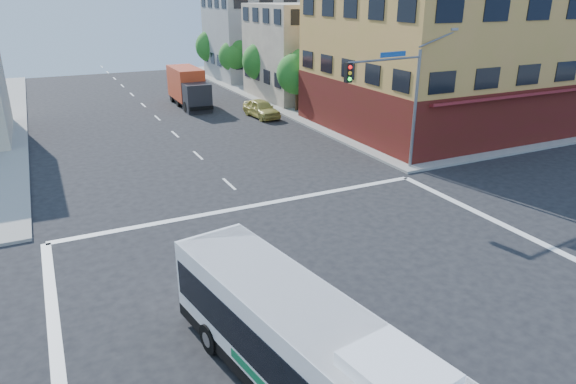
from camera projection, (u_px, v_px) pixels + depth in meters
name	position (u px, v px, depth m)	size (l,w,h in m)	color
ground	(357.00, 302.00, 17.68)	(120.00, 120.00, 0.00)	black
sidewalk_ne	(444.00, 81.00, 61.24)	(50.00, 50.00, 0.15)	gray
corner_building_ne	(449.00, 50.00, 39.17)	(18.10, 15.44, 14.00)	#CC8D49
building_east_near	(316.00, 51.00, 51.44)	(12.06, 10.06, 9.00)	beige
building_east_far	(261.00, 36.00, 63.00)	(12.06, 10.06, 10.00)	#979792
signal_mast_ne	(395.00, 89.00, 28.47)	(7.91, 1.13, 8.07)	slate
street_tree_a	(298.00, 71.00, 44.63)	(3.60, 3.60, 5.53)	#362513
street_tree_b	(262.00, 59.00, 51.28)	(3.80, 3.80, 5.79)	#362513
street_tree_c	(234.00, 54.00, 58.10)	(3.40, 3.40, 5.29)	#362513
street_tree_d	(212.00, 44.00, 64.65)	(4.00, 4.00, 6.03)	#362513
transit_bus	(312.00, 357.00, 12.63)	(4.08, 11.01, 3.19)	black
box_truck	(189.00, 88.00, 47.67)	(2.35, 7.69, 3.45)	black
parked_car	(261.00, 109.00, 43.67)	(1.77, 4.41, 1.50)	#B5A94A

